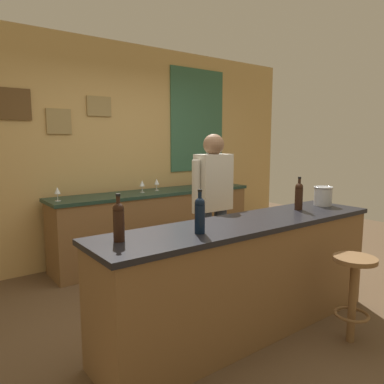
# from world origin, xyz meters

# --- Properties ---
(ground_plane) EXTENTS (10.00, 10.00, 0.00)m
(ground_plane) POSITION_xyz_m (0.00, 0.00, 0.00)
(ground_plane) COLOR brown
(back_wall) EXTENTS (6.00, 0.09, 2.80)m
(back_wall) POSITION_xyz_m (0.03, 2.03, 1.42)
(back_wall) COLOR tan
(back_wall) RESTS_ON ground_plane
(bar_counter) EXTENTS (2.58, 0.60, 0.92)m
(bar_counter) POSITION_xyz_m (0.00, -0.40, 0.46)
(bar_counter) COLOR brown
(bar_counter) RESTS_ON ground_plane
(side_counter) EXTENTS (2.76, 0.56, 0.90)m
(side_counter) POSITION_xyz_m (0.40, 1.65, 0.45)
(side_counter) COLOR brown
(side_counter) RESTS_ON ground_plane
(bartender) EXTENTS (0.52, 0.21, 1.62)m
(bartender) POSITION_xyz_m (0.31, 0.38, 0.94)
(bartender) COLOR #384766
(bartender) RESTS_ON ground_plane
(bar_stool) EXTENTS (0.32, 0.32, 0.68)m
(bar_stool) POSITION_xyz_m (0.54, -1.02, 0.46)
(bar_stool) COLOR brown
(bar_stool) RESTS_ON ground_plane
(wine_bottle_a) EXTENTS (0.07, 0.07, 0.31)m
(wine_bottle_a) POSITION_xyz_m (-1.07, -0.33, 1.06)
(wine_bottle_a) COLOR black
(wine_bottle_a) RESTS_ON bar_counter
(wine_bottle_b) EXTENTS (0.07, 0.07, 0.31)m
(wine_bottle_b) POSITION_xyz_m (-0.54, -0.48, 1.06)
(wine_bottle_b) COLOR black
(wine_bottle_b) RESTS_ON bar_counter
(wine_bottle_c) EXTENTS (0.07, 0.07, 0.31)m
(wine_bottle_c) POSITION_xyz_m (0.73, -0.34, 1.06)
(wine_bottle_c) COLOR black
(wine_bottle_c) RESTS_ON bar_counter
(ice_bucket) EXTENTS (0.19, 0.19, 0.19)m
(ice_bucket) POSITION_xyz_m (1.11, -0.34, 1.02)
(ice_bucket) COLOR #B7BABF
(ice_bucket) RESTS_ON bar_counter
(wine_glass_a) EXTENTS (0.07, 0.07, 0.16)m
(wine_glass_a) POSITION_xyz_m (-0.87, 1.61, 1.01)
(wine_glass_a) COLOR silver
(wine_glass_a) RESTS_ON side_counter
(wine_glass_b) EXTENTS (0.07, 0.07, 0.16)m
(wine_glass_b) POSITION_xyz_m (0.20, 1.66, 1.01)
(wine_glass_b) COLOR silver
(wine_glass_b) RESTS_ON side_counter
(wine_glass_c) EXTENTS (0.07, 0.07, 0.16)m
(wine_glass_c) POSITION_xyz_m (0.45, 1.70, 1.01)
(wine_glass_c) COLOR silver
(wine_glass_c) RESTS_ON side_counter
(wine_glass_d) EXTENTS (0.07, 0.07, 0.16)m
(wine_glass_d) POSITION_xyz_m (1.08, 1.70, 1.01)
(wine_glass_d) COLOR silver
(wine_glass_d) RESTS_ON side_counter
(wine_glass_e) EXTENTS (0.07, 0.07, 0.16)m
(wine_glass_e) POSITION_xyz_m (1.66, 1.70, 1.01)
(wine_glass_e) COLOR silver
(wine_glass_e) RESTS_ON side_counter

